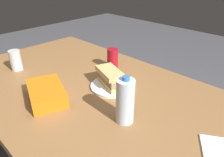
# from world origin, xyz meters

# --- Properties ---
(dining_table) EXTENTS (1.67, 0.93, 0.72)m
(dining_table) POSITION_xyz_m (0.00, 0.00, 0.64)
(dining_table) COLOR olive
(dining_table) RESTS_ON ground_plane
(paper_plate) EXTENTS (0.22, 0.22, 0.01)m
(paper_plate) POSITION_xyz_m (-0.05, -0.09, 0.73)
(paper_plate) COLOR white
(paper_plate) RESTS_ON dining_table
(sandwich) EXTENTS (0.20, 0.14, 0.08)m
(sandwich) POSITION_xyz_m (-0.05, -0.09, 0.77)
(sandwich) COLOR #DBB26B
(sandwich) RESTS_ON paper_plate
(soda_can_red) EXTENTS (0.07, 0.07, 0.12)m
(soda_can_red) POSITION_xyz_m (0.11, -0.26, 0.78)
(soda_can_red) COLOR maroon
(soda_can_red) RESTS_ON dining_table
(chip_bag) EXTENTS (0.27, 0.22, 0.07)m
(chip_bag) POSITION_xyz_m (0.09, 0.21, 0.76)
(chip_bag) COLOR orange
(chip_bag) RESTS_ON dining_table
(water_bottle_tall) EXTENTS (0.07, 0.07, 0.20)m
(water_bottle_tall) POSITION_xyz_m (-0.28, 0.07, 0.82)
(water_bottle_tall) COLOR silver
(water_bottle_tall) RESTS_ON dining_table
(soda_can_silver) EXTENTS (0.07, 0.07, 0.12)m
(soda_can_silver) POSITION_xyz_m (0.50, 0.16, 0.78)
(soda_can_silver) COLOR silver
(soda_can_silver) RESTS_ON dining_table
(paper_napkin) EXTENTS (0.18, 0.18, 0.01)m
(paper_napkin) POSITION_xyz_m (-0.62, -0.04, 0.72)
(paper_napkin) COLOR white
(paper_napkin) RESTS_ON dining_table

